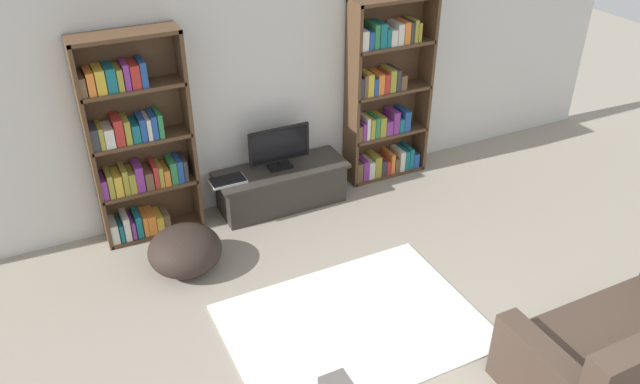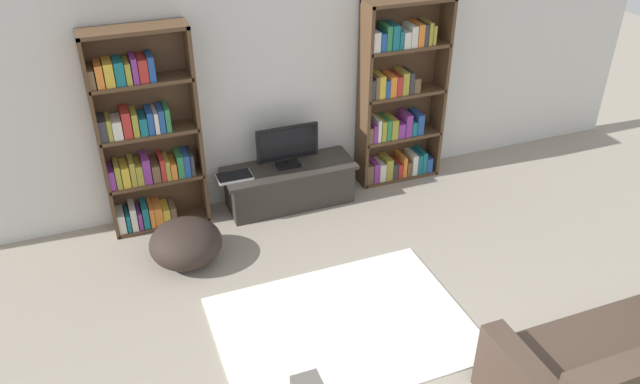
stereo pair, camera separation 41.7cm
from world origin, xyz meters
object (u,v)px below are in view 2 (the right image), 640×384
bookshelf_right (398,99)px  couch_right_sofa (621,375)px  bookshelf_left (145,138)px  tv_stand (290,185)px  beanbag_ottoman (186,243)px  laptop (234,177)px  television (288,146)px

bookshelf_right → couch_right_sofa: size_ratio=1.21×
bookshelf_left → couch_right_sofa: bookshelf_left is taller
bookshelf_left → bookshelf_right: bearing=-0.0°
tv_stand → couch_right_sofa: size_ratio=0.83×
bookshelf_right → tv_stand: bearing=-174.0°
couch_right_sofa → bookshelf_left: bearing=127.6°
bookshelf_left → couch_right_sofa: bearing=-52.4°
bookshelf_right → couch_right_sofa: bearing=-90.1°
bookshelf_left → beanbag_ottoman: size_ratio=3.03×
bookshelf_left → tv_stand: size_ratio=1.46×
laptop → beanbag_ottoman: (-0.63, -0.60, -0.25)m
bookshelf_right → television: bookshelf_right is taller
bookshelf_right → beanbag_ottoman: bearing=-163.3°
bookshelf_right → beanbag_ottoman: bookshelf_right is taller
tv_stand → television: size_ratio=2.12×
laptop → tv_stand: bearing=1.7°
bookshelf_right → television: 1.33m
bookshelf_left → beanbag_ottoman: bookshelf_left is taller
laptop → beanbag_ottoman: bearing=-136.4°
tv_stand → beanbag_ottoman: 1.36m
bookshelf_left → television: (1.38, -0.11, -0.28)m
tv_stand → laptop: laptop is taller
tv_stand → laptop: size_ratio=3.90×
television → couch_right_sofa: size_ratio=0.39×
laptop → beanbag_ottoman: 0.91m
bookshelf_right → tv_stand: (-1.29, -0.14, -0.72)m
bookshelf_left → laptop: bearing=-11.1°
bookshelf_left → laptop: bookshelf_left is taller
tv_stand → beanbag_ottoman: size_ratio=2.08×
television → bookshelf_right: bearing=4.8°
bookshelf_left → couch_right_sofa: 4.43m
tv_stand → laptop: (-0.58, -0.02, 0.23)m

